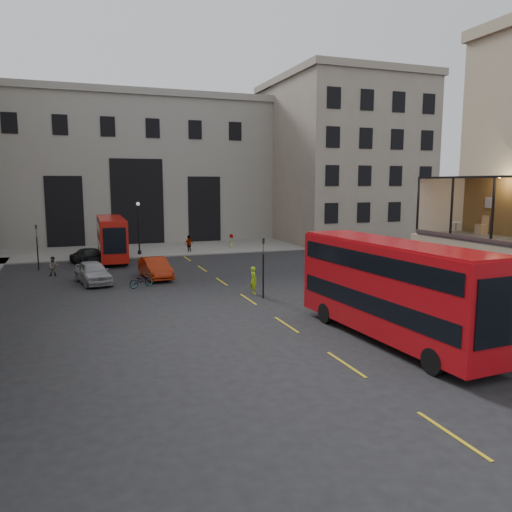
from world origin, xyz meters
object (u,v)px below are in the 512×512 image
object	(u,v)px
street_lamp_b	(139,232)
pedestrian_b	(108,251)
bus_near	(392,286)
pedestrian_a	(54,266)
cyclist	(254,280)
cafe_chair_d	(482,228)
car_b	(155,268)
car_a	(93,272)
pedestrian_c	(189,244)
car_c	(88,256)
traffic_light_far	(37,241)
bicycle	(141,281)
traffic_light_near	(263,260)
pedestrian_d	(231,241)
bus_far	(111,236)
cafe_table_far	(456,226)

from	to	relation	value
street_lamp_b	pedestrian_b	bearing A→B (deg)	-149.23
bus_near	pedestrian_a	world-z (taller)	bus_near
cyclist	cafe_chair_d	world-z (taller)	cafe_chair_d
car_b	pedestrian_a	xyz separation A→B (m)	(-7.32, 3.65, -0.03)
cafe_chair_d	car_b	bearing A→B (deg)	128.27
car_a	pedestrian_c	xyz separation A→B (m)	(9.97, 13.48, 0.10)
car_c	traffic_light_far	bearing A→B (deg)	5.25
street_lamp_b	bicycle	distance (m)	16.23
bicycle	pedestrian_c	xyz separation A→B (m)	(6.88, 16.06, 0.44)
traffic_light_near	street_lamp_b	size ratio (longest dim) A/B	0.71
car_c	pedestrian_d	size ratio (longest dim) A/B	3.29
bus_far	cafe_chair_d	xyz separation A→B (m)	(16.46, -28.36, 2.62)
bus_far	pedestrian_c	bearing A→B (deg)	17.12
bus_near	bicycle	bearing A→B (deg)	120.13
traffic_light_near	pedestrian_a	bearing A→B (deg)	135.06
street_lamp_b	car_a	bearing A→B (deg)	-110.03
car_b	bicycle	distance (m)	3.37
traffic_light_far	cyclist	size ratio (longest dim) A/B	2.11
bus_near	bicycle	world-z (taller)	bus_near
bus_near	pedestrian_c	size ratio (longest dim) A/B	6.37
pedestrian_b	cafe_chair_d	size ratio (longest dim) A/B	1.81
street_lamp_b	bus_near	size ratio (longest dim) A/B	0.46
pedestrian_d	pedestrian_a	bearing A→B (deg)	106.35
pedestrian_b	traffic_light_far	bearing A→B (deg)	-165.77
street_lamp_b	pedestrian_d	bearing A→B (deg)	12.06
street_lamp_b	cyclist	size ratio (longest dim) A/B	2.96
car_b	car_c	xyz separation A→B (m)	(-4.67, 8.49, -0.04)
pedestrian_c	cafe_chair_d	size ratio (longest dim) A/B	1.94
traffic_light_far	bus_near	distance (m)	30.75
traffic_light_near	bicycle	xyz separation A→B (m)	(-6.81, 5.99, -1.95)
pedestrian_b	pedestrian_c	world-z (taller)	pedestrian_c
pedestrian_d	car_b	bearing A→B (deg)	128.55
pedestrian_b	pedestrian_d	distance (m)	14.09
traffic_light_far	cyclist	xyz separation A→B (m)	(13.86, -14.58, -1.52)
street_lamp_b	pedestrian_d	size ratio (longest dim) A/B	3.36
traffic_light_far	pedestrian_c	distance (m)	15.39
street_lamp_b	bicycle	xyz separation A→B (m)	(-1.81, -16.01, -1.92)
street_lamp_b	bus_far	size ratio (longest dim) A/B	0.53
cafe_table_far	bus_near	bearing A→B (deg)	-166.63
bus_near	pedestrian_d	world-z (taller)	bus_near
street_lamp_b	bicycle	bearing A→B (deg)	-96.45
cafe_chair_d	pedestrian_a	bearing A→B (deg)	134.89
car_c	pedestrian_b	xyz separation A→B (m)	(1.89, 2.62, 0.10)
bus_far	pedestrian_a	world-z (taller)	bus_far
bus_far	cyclist	distance (m)	19.79
bus_near	traffic_light_far	bearing A→B (deg)	122.35
cafe_chair_d	bus_far	bearing A→B (deg)	120.13
car_b	pedestrian_b	xyz separation A→B (m)	(-2.79, 11.11, 0.06)
pedestrian_a	cafe_chair_d	world-z (taller)	cafe_chair_d
cafe_table_far	cafe_chair_d	world-z (taller)	cafe_chair_d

